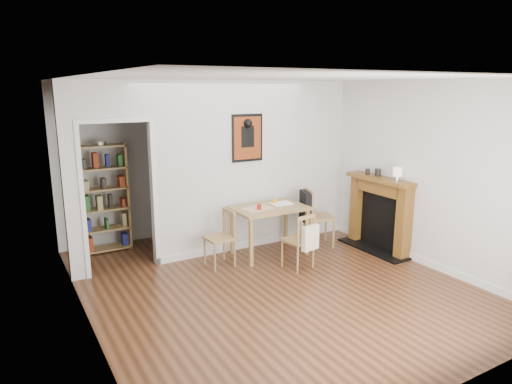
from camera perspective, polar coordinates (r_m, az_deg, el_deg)
ground at (r=6.09m, az=1.84°, el=-11.27°), size 5.20×5.20×0.00m
room_shell at (r=6.88m, az=-3.31°, el=2.88°), size 5.20×5.20×5.20m
dining_table at (r=6.86m, az=1.72°, el=-2.61°), size 1.10×0.70×0.75m
chair_left at (r=6.51m, az=-4.61°, el=-5.83°), size 0.43×0.43×0.82m
chair_right at (r=7.36m, az=7.77°, el=-3.06°), size 0.64×0.59×0.93m
chair_front at (r=6.45m, az=5.34°, el=-6.02°), size 0.46×0.51×0.80m
bookshelf at (r=7.37m, az=-18.42°, el=-0.82°), size 0.71×0.28×1.68m
fireplace at (r=7.36m, az=15.24°, el=-2.33°), size 0.45×1.25×1.16m
red_glass at (r=6.67m, az=0.41°, el=-1.88°), size 0.07×0.07×0.09m
orange_fruit at (r=7.02m, az=2.37°, el=-1.17°), size 0.08×0.08×0.08m
placemat at (r=6.74m, az=0.18°, el=-2.08°), size 0.48×0.39×0.00m
notebook at (r=7.02m, az=3.18°, el=-1.44°), size 0.33×0.25×0.02m
mantel_lamp at (r=6.96m, az=17.26°, el=2.36°), size 0.13×0.13×0.21m
ceramic_jar_a at (r=7.29m, az=14.99°, el=2.38°), size 0.09×0.09×0.11m
ceramic_jar_b at (r=7.41m, az=13.78°, el=2.51°), size 0.07×0.07×0.09m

